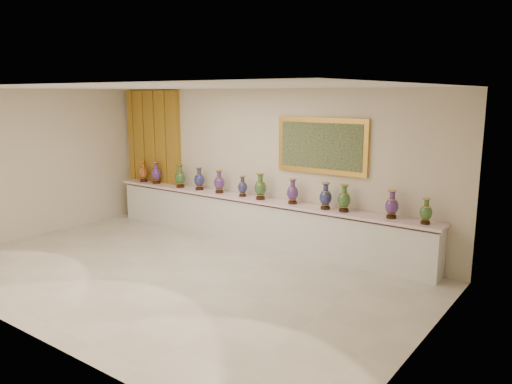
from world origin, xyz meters
TOP-DOWN VIEW (x-y plane):
  - ground at (0.00, 0.00)m, footprint 8.00×8.00m
  - room at (-2.33, 2.44)m, footprint 8.00×8.00m
  - counter at (0.00, 2.27)m, footprint 7.28×0.48m
  - vase_0 at (-3.18, 2.22)m, footprint 0.24×0.24m
  - vase_1 at (-2.76, 2.23)m, footprint 0.30×0.30m
  - vase_2 at (-1.99, 2.21)m, footprint 0.25×0.25m
  - vase_3 at (-1.45, 2.24)m, footprint 0.29×0.29m
  - vase_4 at (-0.90, 2.24)m, footprint 0.28×0.28m
  - vase_5 at (-0.30, 2.24)m, footprint 0.23×0.23m
  - vase_6 at (0.16, 2.21)m, footprint 0.29×0.29m
  - vase_7 at (0.86, 2.25)m, footprint 0.23×0.23m
  - vase_8 at (1.57, 2.22)m, footprint 0.23×0.23m
  - vase_9 at (1.92, 2.23)m, footprint 0.29×0.29m
  - vase_10 at (2.75, 2.27)m, footprint 0.26×0.26m
  - vase_11 at (3.32, 2.23)m, footprint 0.24×0.24m
  - label_card at (-1.34, 2.13)m, footprint 0.10×0.06m

SIDE VIEW (x-z plane):
  - ground at x=0.00m, z-range 0.00..0.00m
  - counter at x=0.00m, z-range -0.01..0.89m
  - label_card at x=-1.34m, z-range 0.90..0.90m
  - vase_5 at x=-0.30m, z-range 0.88..1.29m
  - vase_11 at x=3.32m, z-range 0.88..1.29m
  - vase_7 at x=0.86m, z-range 0.88..1.34m
  - vase_10 at x=2.75m, z-range 0.88..1.34m
  - vase_4 at x=-0.90m, z-range 0.88..1.35m
  - vase_8 at x=1.57m, z-range 0.88..1.35m
  - vase_9 at x=1.92m, z-range 0.88..1.35m
  - vase_0 at x=-3.18m, z-range 0.88..1.35m
  - vase_3 at x=-1.45m, z-range 0.87..1.36m
  - vase_1 at x=-2.76m, z-range 0.87..1.37m
  - vase_2 at x=-1.99m, z-range 0.87..1.38m
  - vase_6 at x=0.16m, z-range 0.87..1.38m
  - room at x=-2.33m, z-range -2.42..5.58m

